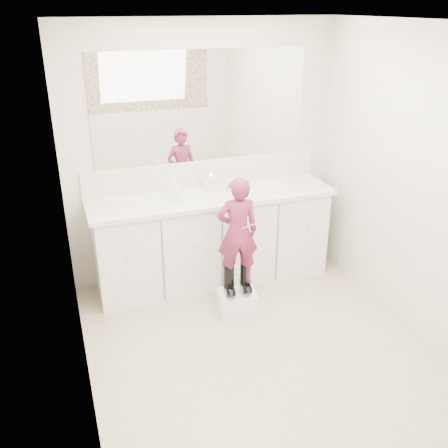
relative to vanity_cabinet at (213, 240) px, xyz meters
name	(u,v)px	position (x,y,z in m)	size (l,w,h in m)	color
floor	(263,353)	(0.00, -1.23, -0.42)	(3.00, 3.00, 0.00)	#8B7F5B
ceiling	(276,22)	(0.00, -1.23, 1.97)	(3.00, 3.00, 0.00)	white
wall_back	(203,154)	(0.00, 0.27, 0.77)	(2.60, 2.60, 0.00)	beige
wall_front	(414,339)	(0.00, -2.73, 0.77)	(2.60, 2.60, 0.00)	beige
wall_left	(71,239)	(-1.30, -1.23, 0.78)	(3.00, 3.00, 0.00)	beige
wall_right	(424,189)	(1.30, -1.23, 0.78)	(3.00, 3.00, 0.00)	beige
vanity_cabinet	(213,240)	(0.00, 0.00, 0.00)	(2.20, 0.55, 0.85)	silver
countertop	(213,197)	(0.00, -0.01, 0.45)	(2.28, 0.58, 0.04)	beige
backsplash	(203,173)	(0.00, 0.26, 0.59)	(2.28, 0.03, 0.25)	beige
mirror	(202,107)	(0.00, 0.26, 1.22)	(2.00, 0.02, 1.00)	white
dot_panel	(430,242)	(0.00, -2.71, 1.22)	(2.00, 0.01, 1.20)	#472819
faucet	(207,184)	(0.00, 0.15, 0.52)	(0.08, 0.08, 0.10)	silver
cup	(230,186)	(0.19, 0.05, 0.51)	(0.09, 0.09, 0.08)	beige
soap_bottle	(176,191)	(-0.36, -0.06, 0.56)	(0.08, 0.09, 0.19)	silver
step_stool	(238,303)	(0.01, -0.64, -0.32)	(0.32, 0.26, 0.20)	white
boot_left	(229,280)	(-0.06, -0.62, -0.09)	(0.10, 0.18, 0.26)	black
boot_right	(245,277)	(0.09, -0.62, -0.09)	(0.10, 0.18, 0.26)	black
toddler	(238,232)	(0.01, -0.62, 0.35)	(0.35, 0.23, 0.95)	#AF3563
toothbrush	(249,226)	(0.08, -0.70, 0.43)	(0.01, 0.01, 0.14)	#CE509E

